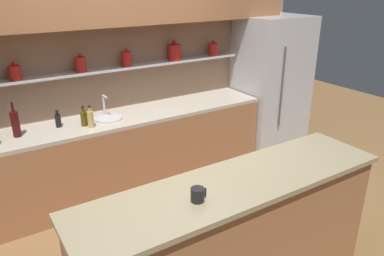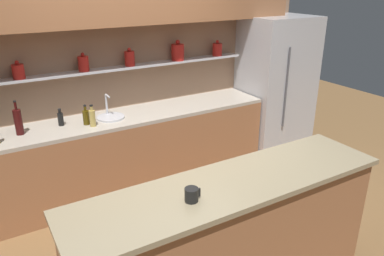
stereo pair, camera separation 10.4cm
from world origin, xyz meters
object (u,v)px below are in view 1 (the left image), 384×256
(refrigerator, at_px, (271,86))
(sink_fixture, at_px, (108,117))
(coffee_mug, at_px, (198,195))
(bottle_spirit_3, at_px, (91,119))
(bottle_wine_4, at_px, (15,124))
(bottle_oil_1, at_px, (84,118))
(bottle_sauce_5, at_px, (58,120))

(refrigerator, relative_size, sink_fixture, 6.31)
(sink_fixture, distance_m, coffee_mug, 2.02)
(bottle_spirit_3, xyz_separation_m, coffee_mug, (0.08, -1.86, 0.05))
(bottle_spirit_3, height_order, bottle_wine_4, bottle_wine_4)
(bottle_oil_1, relative_size, bottle_wine_4, 0.62)
(bottle_sauce_5, bearing_deg, coffee_mug, -80.06)
(sink_fixture, bearing_deg, bottle_wine_4, 179.81)
(bottle_sauce_5, bearing_deg, bottle_spirit_3, -34.51)
(sink_fixture, relative_size, bottle_oil_1, 1.40)
(bottle_oil_1, xyz_separation_m, bottle_wine_4, (-0.64, 0.07, 0.05))
(bottle_oil_1, relative_size, bottle_spirit_3, 0.93)
(bottle_spirit_3, distance_m, bottle_sauce_5, 0.34)
(bottle_spirit_3, relative_size, bottle_sauce_5, 1.26)
(refrigerator, relative_size, bottle_spirit_3, 8.21)
(bottle_spirit_3, xyz_separation_m, bottle_sauce_5, (-0.28, 0.19, -0.02))
(bottle_wine_4, relative_size, bottle_sauce_5, 1.89)
(refrigerator, relative_size, coffee_mug, 17.40)
(bottle_spirit_3, distance_m, bottle_wine_4, 0.70)
(bottle_spirit_3, relative_size, coffee_mug, 2.12)
(sink_fixture, xyz_separation_m, bottle_oil_1, (-0.28, -0.06, 0.06))
(sink_fixture, distance_m, bottle_sauce_5, 0.52)
(refrigerator, xyz_separation_m, bottle_wine_4, (-3.27, 0.05, 0.11))
(bottle_sauce_5, relative_size, coffee_mug, 1.68)
(sink_fixture, bearing_deg, bottle_spirit_3, -148.31)
(bottle_spirit_3, bearing_deg, refrigerator, 2.16)
(sink_fixture, distance_m, bottle_spirit_3, 0.29)
(refrigerator, relative_size, bottle_wine_4, 5.48)
(bottle_wine_4, height_order, bottle_sauce_5, bottle_wine_4)
(bottle_oil_1, bearing_deg, refrigerator, 0.30)
(bottle_spirit_3, height_order, bottle_sauce_5, bottle_spirit_3)
(bottle_wine_4, distance_m, coffee_mug, 2.15)
(bottle_oil_1, distance_m, bottle_wine_4, 0.64)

